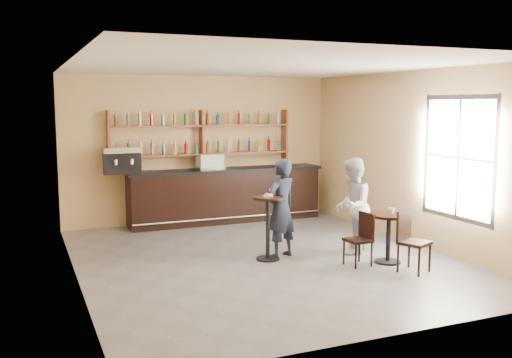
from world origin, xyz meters
name	(u,v)px	position (x,y,z in m)	size (l,w,h in m)	color
floor	(263,259)	(0.00, 0.00, 0.00)	(7.00, 7.00, 0.00)	slate
ceiling	(264,66)	(0.00, 0.00, 3.20)	(7.00, 7.00, 0.00)	white
wall_back	(200,149)	(0.00, 3.50, 1.60)	(7.00, 7.00, 0.00)	tan
wall_front	(392,196)	(0.00, -3.50, 1.60)	(7.00, 7.00, 0.00)	tan
wall_left	(73,173)	(-3.00, 0.00, 1.60)	(7.00, 7.00, 0.00)	tan
wall_right	(412,158)	(3.00, 0.00, 1.60)	(7.00, 7.00, 0.00)	tan
window_pane	(458,158)	(2.99, -1.20, 1.70)	(2.00, 2.00, 0.00)	white
window_frame	(458,158)	(2.99, -1.20, 1.70)	(0.04, 1.70, 2.10)	black
shelf_unit	(202,140)	(0.00, 3.37, 1.81)	(4.00, 0.26, 1.40)	brown
liquor_bottles	(202,132)	(0.00, 3.37, 1.98)	(3.68, 0.10, 1.00)	#8C5919
bar_counter	(226,195)	(0.46, 3.15, 0.59)	(4.37, 0.85, 1.18)	black
espresso_machine	(122,160)	(-1.78, 3.15, 1.45)	(0.75, 0.48, 0.53)	black
pastry_case	(210,162)	(0.10, 3.15, 1.35)	(0.55, 0.44, 0.33)	silver
pedestal_table	(268,228)	(0.05, -0.07, 0.54)	(0.52, 0.52, 1.07)	black
napkin	(268,196)	(0.05, -0.07, 1.07)	(0.15, 0.15, 0.00)	white
donut	(269,195)	(0.06, -0.08, 1.10)	(0.14, 0.14, 0.05)	#BB7244
cup_pedestal	(273,192)	(0.19, 0.03, 1.12)	(0.13, 0.13, 0.11)	white
man_main	(281,208)	(0.32, 0.01, 0.84)	(0.61, 0.40, 1.68)	black
cafe_table	(388,238)	(1.80, -0.99, 0.41)	(0.64, 0.64, 0.81)	black
cup_cafe	(392,211)	(1.85, -0.99, 0.86)	(0.11, 0.11, 0.10)	white
chair_west	(358,240)	(1.25, -0.94, 0.43)	(0.37, 0.37, 0.85)	black
chair_south	(414,242)	(1.85, -1.59, 0.48)	(0.41, 0.41, 0.96)	black
patron_second	(352,206)	(1.57, -0.23, 0.83)	(0.81, 0.63, 1.67)	#A8A7AC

